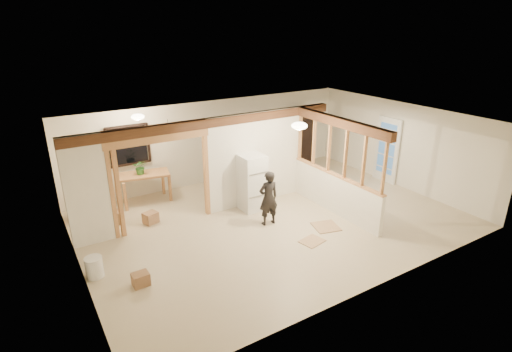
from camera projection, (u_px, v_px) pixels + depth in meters
floor at (274, 220)px, 10.02m from camera, size 9.00×6.50×0.01m
ceiling at (276, 122)px, 9.12m from camera, size 9.00×6.50×0.01m
wall_back at (215, 141)px, 12.15m from camera, size 9.00×0.01×2.50m
wall_front at (379, 229)px, 6.99m from camera, size 9.00×0.01×2.50m
wall_left at (73, 218)px, 7.36m from camera, size 0.01×6.50×2.50m
wall_right at (400, 145)px, 11.78m from camera, size 0.01×6.50×2.50m
partition_left_stub at (87, 191)px, 8.53m from camera, size 0.90×0.12×2.50m
partition_center at (255, 158)px, 10.62m from camera, size 2.80×0.12×2.50m
doorway_frame at (162, 183)px, 9.40m from camera, size 2.46×0.14×2.20m
header_beam_back at (213, 122)px, 9.63m from camera, size 7.00×0.18×0.22m
header_beam_right at (339, 122)px, 9.63m from camera, size 0.18×3.30×0.22m
pony_wall at (334, 193)px, 10.31m from camera, size 0.12×3.20×1.00m
stud_partition at (337, 151)px, 9.89m from camera, size 0.14×3.20×1.32m
window_back at (128, 145)px, 10.70m from camera, size 1.12×0.10×1.10m
french_door at (387, 150)px, 12.15m from camera, size 0.12×0.86×2.00m
ceiling_dome_main at (299, 126)px, 8.88m from camera, size 0.36×0.36×0.16m
ceiling_dome_util at (138, 117)px, 9.72m from camera, size 0.32×0.32×0.14m
hanging_bulb at (168, 132)px, 9.52m from camera, size 0.07×0.07×0.07m
refrigerator at (252, 183)px, 10.36m from camera, size 0.61×0.60×1.49m
woman at (268, 198)px, 9.58m from camera, size 0.52×0.36×1.37m
work_table at (145, 188)px, 10.88m from camera, size 1.44×0.92×0.84m
potted_plant at (140, 167)px, 10.61m from camera, size 0.46×0.43×0.41m
shop_vac at (82, 208)px, 9.97m from camera, size 0.54×0.54×0.61m
bookshelf at (300, 138)px, 13.61m from camera, size 0.96×0.32×1.91m
bucket at (94, 267)px, 7.70m from camera, size 0.34×0.34×0.42m
box_util_a at (151, 218)px, 9.82m from camera, size 0.40×0.37×0.28m
box_util_b at (116, 217)px, 9.82m from camera, size 0.43×0.43×0.31m
box_front at (141, 279)px, 7.48m from camera, size 0.31×0.26×0.25m
floor_panel_near at (326, 227)px, 9.66m from camera, size 0.71×0.71×0.02m
floor_panel_far at (312, 241)px, 9.02m from camera, size 0.60×0.52×0.02m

